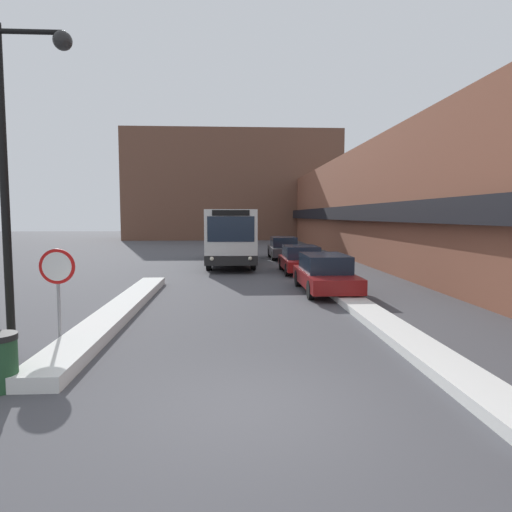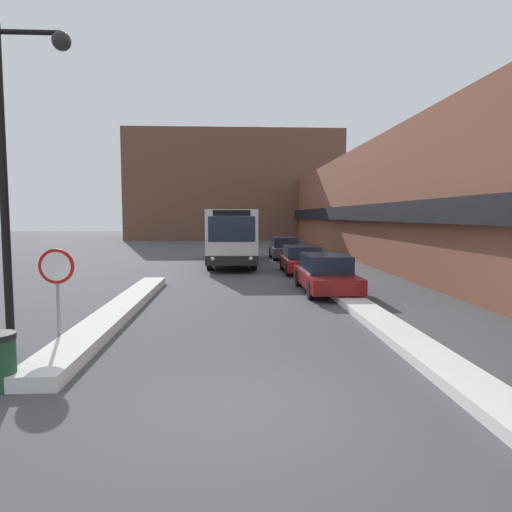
# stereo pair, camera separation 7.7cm
# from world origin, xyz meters

# --- Properties ---
(ground_plane) EXTENTS (160.00, 160.00, 0.00)m
(ground_plane) POSITION_xyz_m (0.00, 0.00, 0.00)
(ground_plane) COLOR #47474C
(building_row_right) EXTENTS (5.50, 60.00, 7.16)m
(building_row_right) POSITION_xyz_m (9.97, 24.00, 3.57)
(building_row_right) COLOR brown
(building_row_right) RESTS_ON ground_plane
(building_backdrop_far) EXTENTS (26.00, 8.00, 13.06)m
(building_backdrop_far) POSITION_xyz_m (0.00, 50.95, 6.53)
(building_backdrop_far) COLOR brown
(building_backdrop_far) RESTS_ON ground_plane
(snow_bank_left) EXTENTS (0.90, 11.99, 0.28)m
(snow_bank_left) POSITION_xyz_m (-3.60, 6.87, 0.14)
(snow_bank_left) COLOR silver
(snow_bank_left) RESTS_ON ground_plane
(snow_bank_right) EXTENTS (0.90, 13.80, 0.21)m
(snow_bank_right) POSITION_xyz_m (3.60, 5.44, 0.11)
(snow_bank_right) COLOR silver
(snow_bank_right) RESTS_ON ground_plane
(city_bus) EXTENTS (2.63, 10.71, 3.20)m
(city_bus) POSITION_xyz_m (-0.34, 20.96, 1.74)
(city_bus) COLOR silver
(city_bus) RESTS_ON ground_plane
(parked_car_front) EXTENTS (1.83, 4.79, 1.42)m
(parked_car_front) POSITION_xyz_m (3.20, 10.44, 0.72)
(parked_car_front) COLOR maroon
(parked_car_front) RESTS_ON ground_plane
(parked_car_middle) EXTENTS (1.91, 4.23, 1.36)m
(parked_car_middle) POSITION_xyz_m (3.20, 16.35, 0.69)
(parked_car_middle) COLOR maroon
(parked_car_middle) RESTS_ON ground_plane
(parked_car_back) EXTENTS (1.86, 4.21, 1.46)m
(parked_car_back) POSITION_xyz_m (3.20, 23.92, 0.73)
(parked_car_back) COLOR #38383D
(parked_car_back) RESTS_ON ground_plane
(stop_sign) EXTENTS (0.76, 0.08, 2.17)m
(stop_sign) POSITION_xyz_m (-4.09, 3.50, 1.57)
(stop_sign) COLOR gray
(stop_sign) RESTS_ON ground_plane
(street_lamp) EXTENTS (1.46, 0.36, 6.48)m
(street_lamp) POSITION_xyz_m (-4.44, 2.67, 4.01)
(street_lamp) COLOR black
(street_lamp) RESTS_ON ground_plane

